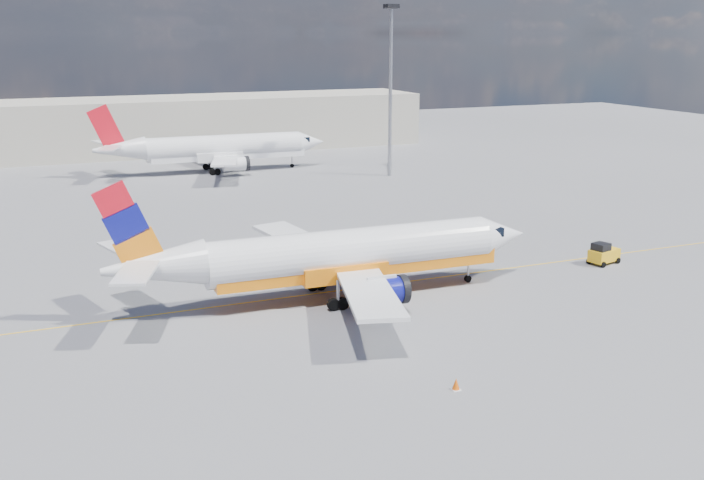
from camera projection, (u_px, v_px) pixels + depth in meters
name	position (u px, v px, depth m)	size (l,w,h in m)	color
ground	(352.00, 304.00, 51.81)	(240.00, 240.00, 0.00)	slate
taxi_line	(335.00, 291.00, 54.49)	(70.00, 0.15, 0.01)	yellow
terminal_main	(194.00, 124.00, 119.60)	(70.00, 14.00, 8.00)	#B5AE9C
main_jet	(339.00, 255.00, 52.24)	(29.97, 23.71, 9.09)	white
second_jet	(217.00, 149.00, 100.46)	(30.10, 23.81, 9.13)	white
gse_tug	(603.00, 254.00, 60.73)	(2.67, 2.02, 1.72)	black
traffic_cone	(456.00, 384.00, 39.32)	(0.45, 0.45, 0.63)	white
floodlight_mast	(391.00, 75.00, 95.42)	(1.51, 1.51, 20.73)	#9F9FA7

